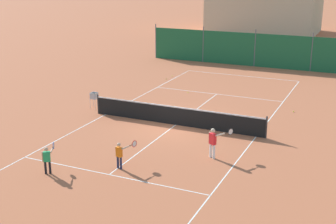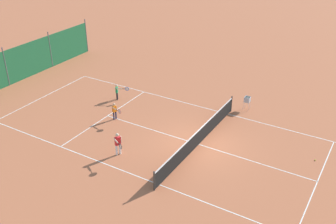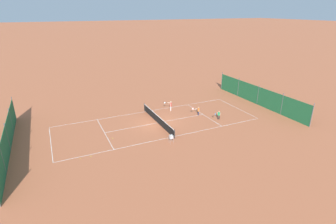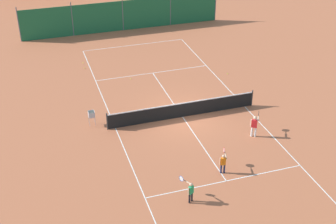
{
  "view_description": "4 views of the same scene",
  "coord_description": "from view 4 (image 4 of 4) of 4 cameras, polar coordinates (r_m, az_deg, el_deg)",
  "views": [
    {
      "loc": [
        8.81,
        -20.35,
        7.69
      ],
      "look_at": [
        0.1,
        -1.16,
        1.02
      ],
      "focal_mm": 50.0,
      "sensor_mm": 36.0,
      "label": 1
    },
    {
      "loc": [
        16.59,
        7.93,
        11.88
      ],
      "look_at": [
        -0.11,
        -2.04,
        1.42
      ],
      "focal_mm": 42.0,
      "sensor_mm": 36.0,
      "label": 2
    },
    {
      "loc": [
        -26.61,
        11.14,
        12.77
      ],
      "look_at": [
        0.22,
        -1.47,
        1.08
      ],
      "focal_mm": 28.0,
      "sensor_mm": 36.0,
      "label": 3
    },
    {
      "loc": [
        -8.21,
        -22.6,
        14.36
      ],
      "look_at": [
        -1.12,
        -0.61,
        0.88
      ],
      "focal_mm": 50.0,
      "sensor_mm": 36.0,
      "label": 4
    }
  ],
  "objects": [
    {
      "name": "ground_plane",
      "position": [
        28.01,
        1.79,
        -0.59
      ],
      "size": [
        600.0,
        600.0,
        0.0
      ],
      "primitive_type": "plane",
      "color": "#B7603D"
    },
    {
      "name": "court_line_markings",
      "position": [
        28.01,
        1.79,
        -0.59
      ],
      "size": [
        8.25,
        23.85,
        0.01
      ],
      "color": "white",
      "rests_on": "ground"
    },
    {
      "name": "tennis_net",
      "position": [
        27.75,
        1.8,
        0.29
      ],
      "size": [
        9.18,
        0.08,
        1.06
      ],
      "color": "#2D2D2D",
      "rests_on": "ground"
    },
    {
      "name": "windscreen_fence_far",
      "position": [
        41.1,
        -5.53,
        11.61
      ],
      "size": [
        17.28,
        0.08,
        2.9
      ],
      "color": "#1E6038",
      "rests_on": "ground"
    },
    {
      "name": "player_near_service",
      "position": [
        26.26,
        10.5,
        -1.5
      ],
      "size": [
        0.84,
        0.91,
        1.3
      ],
      "color": "white",
      "rests_on": "ground"
    },
    {
      "name": "player_near_baseline",
      "position": [
        21.45,
        2.71,
        -9.52
      ],
      "size": [
        0.46,
        0.96,
        1.1
      ],
      "color": "black",
      "rests_on": "ground"
    },
    {
      "name": "player_far_service",
      "position": [
        23.31,
        6.74,
        -6.04
      ],
      "size": [
        0.56,
        0.89,
        1.09
      ],
      "color": "#23284C",
      "rests_on": "ground"
    },
    {
      "name": "tennis_ball_by_net_left",
      "position": [
        34.58,
        -10.13,
        5.3
      ],
      "size": [
        0.07,
        0.07,
        0.07
      ],
      "primitive_type": "sphere",
      "color": "#CCE033",
      "rests_on": "ground"
    },
    {
      "name": "tennis_ball_by_net_right",
      "position": [
        33.47,
        7.28,
        4.67
      ],
      "size": [
        0.07,
        0.07,
        0.07
      ],
      "primitive_type": "sphere",
      "color": "#CCE033",
      "rests_on": "ground"
    },
    {
      "name": "tennis_ball_far_corner",
      "position": [
        32.56,
        -4.56,
        4.06
      ],
      "size": [
        0.07,
        0.07,
        0.07
      ],
      "primitive_type": "sphere",
      "color": "#CCE033",
      "rests_on": "ground"
    },
    {
      "name": "tennis_ball_near_corner",
      "position": [
        35.46,
        -10.32,
        5.92
      ],
      "size": [
        0.07,
        0.07,
        0.07
      ],
      "primitive_type": "sphere",
      "color": "#CCE033",
      "rests_on": "ground"
    },
    {
      "name": "ball_hopper",
      "position": [
        27.24,
        -9.29,
        -0.37
      ],
      "size": [
        0.36,
        0.36,
        0.89
      ],
      "color": "#B7B7BC",
      "rests_on": "ground"
    }
  ]
}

